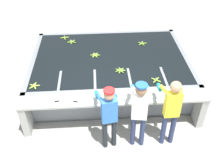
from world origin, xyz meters
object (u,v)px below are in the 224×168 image
object	(u,v)px
worker_2	(171,107)
banana_bunch_floating_2	(142,43)
worker_0	(109,113)
banana_bunch_floating_0	(72,42)
knife_0	(60,101)
worker_1	(139,109)
knife_1	(79,102)
banana_bunch_floating_4	(95,55)
banana_bunch_floating_3	(156,80)
banana_bunch_floating_6	(120,70)
banana_bunch_floating_1	(34,86)
banana_bunch_floating_5	(65,38)

from	to	relation	value
worker_2	banana_bunch_floating_2	xyz separation A→B (m)	(-0.13, 2.92, -0.13)
worker_0	banana_bunch_floating_0	bearing A→B (deg)	106.34
banana_bunch_floating_0	knife_0	xyz separation A→B (m)	(-0.11, -2.65, -0.01)
worker_1	banana_bunch_floating_2	bearing A→B (deg)	79.68
banana_bunch_floating_0	knife_1	distance (m)	2.73
banana_bunch_floating_4	banana_bunch_floating_2	bearing A→B (deg)	21.87
banana_bunch_floating_3	knife_1	distance (m)	1.96
knife_0	knife_1	bearing A→B (deg)	-8.94
banana_bunch_floating_2	banana_bunch_floating_6	bearing A→B (deg)	-120.00
worker_1	banana_bunch_floating_2	xyz separation A→B (m)	(0.53, 2.93, -0.13)
banana_bunch_floating_2	knife_0	world-z (taller)	banana_bunch_floating_2
worker_1	banana_bunch_floating_1	world-z (taller)	worker_1
banana_bunch_floating_0	knife_1	world-z (taller)	banana_bunch_floating_0
banana_bunch_floating_1	banana_bunch_floating_5	world-z (taller)	same
banana_bunch_floating_5	knife_1	bearing A→B (deg)	-80.14
banana_bunch_floating_2	banana_bunch_floating_5	distance (m)	2.37
worker_1	knife_0	distance (m)	1.75
banana_bunch_floating_6	banana_bunch_floating_4	bearing A→B (deg)	128.88
worker_0	banana_bunch_floating_1	xyz separation A→B (m)	(-1.70, 1.09, -0.06)
banana_bunch_floating_2	banana_bunch_floating_5	size ratio (longest dim) A/B	0.98
banana_bunch_floating_2	banana_bunch_floating_3	bearing A→B (deg)	-88.35
worker_0	banana_bunch_floating_6	xyz separation A→B (m)	(0.38, 1.58, -0.06)
worker_1	banana_bunch_floating_4	bearing A→B (deg)	110.20
banana_bunch_floating_0	banana_bunch_floating_6	distance (m)	2.05
banana_bunch_floating_6	knife_1	bearing A→B (deg)	-132.13
banana_bunch_floating_0	banana_bunch_floating_2	bearing A→B (deg)	-6.59
banana_bunch_floating_5	banana_bunch_floating_6	bearing A→B (deg)	-50.42
banana_bunch_floating_5	knife_0	bearing A→B (deg)	-87.69
banana_bunch_floating_1	banana_bunch_floating_0	bearing A→B (deg)	69.71
banana_bunch_floating_1	banana_bunch_floating_3	xyz separation A→B (m)	(2.91, 0.03, 0.00)
banana_bunch_floating_0	banana_bunch_floating_6	size ratio (longest dim) A/B	0.99
banana_bunch_floating_2	banana_bunch_floating_3	distance (m)	1.81
banana_bunch_floating_3	banana_bunch_floating_4	distance (m)	1.91
banana_bunch_floating_3	banana_bunch_floating_0	bearing A→B (deg)	136.22
worker_0	worker_1	distance (m)	0.63
worker_2	banana_bunch_floating_1	xyz separation A→B (m)	(-2.99, 1.08, -0.13)
banana_bunch_floating_1	banana_bunch_floating_5	xyz separation A→B (m)	(0.54, 2.36, 0.00)
worker_0	knife_1	world-z (taller)	worker_0
knife_1	banana_bunch_floating_0	bearing A→B (deg)	96.12
knife_0	worker_1	bearing A→B (deg)	-17.34
worker_1	banana_bunch_floating_6	xyz separation A→B (m)	(-0.24, 1.58, -0.13)
worker_2	banana_bunch_floating_3	size ratio (longest dim) A/B	7.32
worker_1	banana_bunch_floating_4	xyz separation A→B (m)	(-0.87, 2.36, -0.13)
banana_bunch_floating_4	knife_1	world-z (taller)	banana_bunch_floating_4
worker_1	worker_2	distance (m)	0.67
banana_bunch_floating_5	banana_bunch_floating_2	bearing A→B (deg)	-12.71
worker_1	banana_bunch_floating_4	distance (m)	2.52
banana_bunch_floating_6	worker_1	bearing A→B (deg)	-81.32
worker_0	banana_bunch_floating_4	bearing A→B (deg)	95.93
banana_bunch_floating_3	worker_2	bearing A→B (deg)	-85.87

